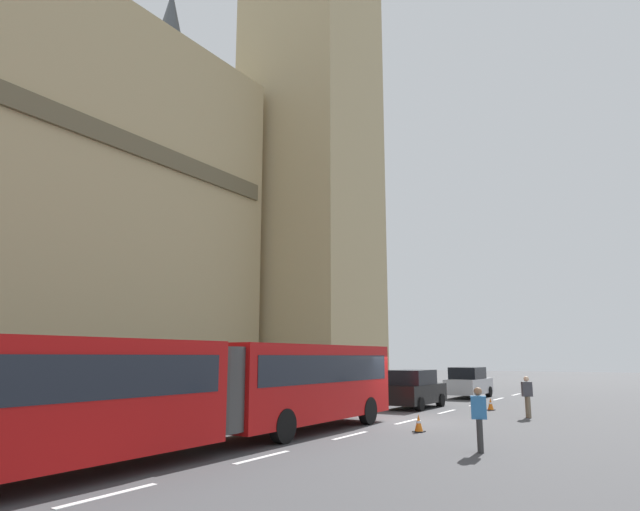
# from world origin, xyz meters

# --- Properties ---
(ground_plane) EXTENTS (160.00, 160.00, 0.00)m
(ground_plane) POSITION_xyz_m (0.00, 0.00, 0.00)
(ground_plane) COLOR #424244
(lane_centre_marking) EXTENTS (34.40, 0.16, 0.01)m
(lane_centre_marking) POSITION_xyz_m (2.42, 0.00, 0.00)
(lane_centre_marking) COLOR silver
(lane_centre_marking) RESTS_ON ground_plane
(articulated_bus) EXTENTS (18.54, 2.54, 2.90)m
(articulated_bus) POSITION_xyz_m (-9.19, 1.99, 1.75)
(articulated_bus) COLOR #B20F0F
(articulated_bus) RESTS_ON ground_plane
(sedan_lead) EXTENTS (4.40, 1.86, 1.85)m
(sedan_lead) POSITION_xyz_m (5.69, 1.96, 0.91)
(sedan_lead) COLOR black
(sedan_lead) RESTS_ON ground_plane
(sedan_trailing) EXTENTS (4.40, 1.86, 1.85)m
(sedan_trailing) POSITION_xyz_m (14.03, 1.78, 0.91)
(sedan_trailing) COLOR #B7B7BC
(sedan_trailing) RESTS_ON ground_plane
(traffic_cone_west) EXTENTS (0.36, 0.36, 0.58)m
(traffic_cone_west) POSITION_xyz_m (-2.48, -1.54, 0.28)
(traffic_cone_west) COLOR black
(traffic_cone_west) RESTS_ON ground_plane
(traffic_cone_middle) EXTENTS (0.36, 0.36, 0.58)m
(traffic_cone_middle) POSITION_xyz_m (6.58, -1.52, 0.28)
(traffic_cone_middle) COLOR black
(traffic_cone_middle) RESTS_ON ground_plane
(pedestrian_near_cones) EXTENTS (0.35, 0.45, 1.69)m
(pedestrian_near_cones) POSITION_xyz_m (-5.44, -4.48, 0.91)
(pedestrian_near_cones) COLOR #333333
(pedestrian_near_cones) RESTS_ON ground_plane
(pedestrian_by_kerb) EXTENTS (0.41, 0.47, 1.69)m
(pedestrian_by_kerb) POSITION_xyz_m (4.13, -3.74, 0.91)
(pedestrian_by_kerb) COLOR #726651
(pedestrian_by_kerb) RESTS_ON ground_plane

